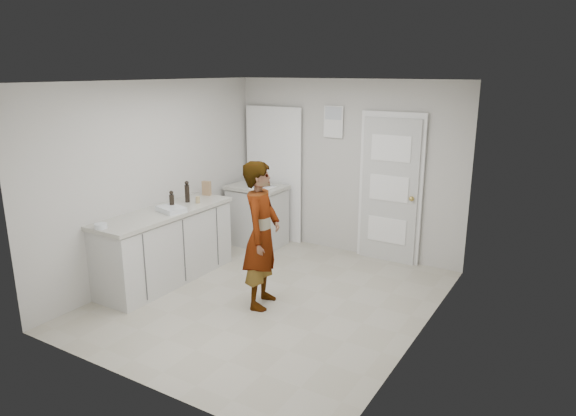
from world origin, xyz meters
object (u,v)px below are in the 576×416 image
Objects in this scene: person at (262,235)px; egg_bowl at (101,226)px; cake_mix_box at (207,188)px; oil_cruet_a at (172,200)px; oil_cruet_b at (187,192)px; spice_jar at (198,200)px; baking_dish at (171,209)px.

egg_bowl is at bearing 106.75° from person.
cake_mix_box is 1.80m from egg_bowl.
oil_cruet_b reaches higher than oil_cruet_a.
person is 8.42× the size of cake_mix_box.
oil_cruet_b is (0.03, -0.43, 0.04)m from cake_mix_box.
spice_jar is (0.18, -0.40, -0.06)m from cake_mix_box.
spice_jar is at bearing 89.55° from baking_dish.
person is 1.33m from baking_dish.
egg_bowl is (-0.12, -1.00, -0.09)m from oil_cruet_a.
person is 1.78m from egg_bowl.
egg_bowl is (-0.18, -0.91, -0.00)m from baking_dish.
oil_cruet_b is at bearing 102.69° from oil_cruet_a.
egg_bowl is (-0.19, -1.40, -0.02)m from spice_jar.
person is at bearing 32.09° from egg_bowl.
spice_jar is at bearing 11.08° from oil_cruet_b.
person is at bearing -19.23° from spice_jar.
baking_dish is at bearing -72.31° from oil_cruet_b.
oil_cruet_b is at bearing 88.57° from egg_bowl.
oil_cruet_a is 0.60× the size of baking_dish.
person is 1.40m from oil_cruet_a.
cake_mix_box is at bearing 114.28° from spice_jar.
egg_bowl is (-1.50, -0.94, 0.12)m from person.
spice_jar is 0.30× the size of oil_cruet_b.
oil_cruet_a is 0.85× the size of oil_cruet_b.
person reaches higher than oil_cruet_a.
oil_cruet_a is at bearing -77.31° from oil_cruet_b.
oil_cruet_a is (-1.38, 0.05, 0.20)m from person.
oil_cruet_b is at bearing -97.19° from cake_mix_box.
baking_dish is at bearing -90.45° from spice_jar.
oil_cruet_a reaches higher than egg_bowl.
oil_cruet_b is (-0.09, 0.38, 0.02)m from oil_cruet_a.
baking_dish is at bearing -89.80° from cake_mix_box.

